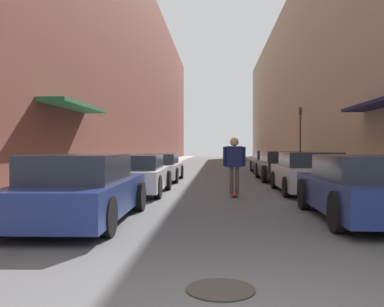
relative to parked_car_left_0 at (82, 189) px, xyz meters
name	(u,v)px	position (x,y,z in m)	size (l,w,h in m)	color
ground	(220,169)	(2.82, 21.52, -0.63)	(145.67, 145.67, 0.00)	#515154
curb_strip_left	(164,164)	(-1.86, 28.14, -0.57)	(1.80, 66.21, 0.12)	#A3A099
curb_strip_right	(275,164)	(7.50, 28.14, -0.57)	(1.80, 66.21, 0.12)	#A3A099
building_row_left	(131,80)	(-4.76, 28.14, 6.65)	(4.90, 66.21, 14.57)	brown
building_row_right	(310,83)	(10.40, 28.14, 6.27)	(4.90, 66.21, 13.80)	tan
parked_car_left_0	(82,189)	(0.00, 0.00, 0.00)	(1.91, 4.68, 1.31)	navy
parked_car_left_1	(136,175)	(0.10, 5.02, -0.04)	(1.89, 4.10, 1.22)	silver
parked_car_left_2	(159,168)	(0.09, 10.34, -0.06)	(1.92, 4.20, 1.18)	silver
parked_car_right_0	(362,188)	(5.49, 0.51, 0.00)	(1.89, 4.49, 1.29)	navy
parked_car_right_1	(308,173)	(5.52, 5.65, -0.01)	(1.95, 4.24, 1.30)	#B7B7BC
parked_car_right_2	(281,166)	(5.45, 10.91, 0.00)	(1.96, 4.74, 1.28)	#232326
parked_car_right_3	(269,162)	(5.61, 16.77, -0.02)	(1.91, 3.94, 1.26)	#515459
skateboarder	(234,160)	(3.13, 4.58, 0.44)	(0.67, 0.78, 1.74)	#B2231E
manhole_cover	(221,289)	(2.66, -3.83, -0.62)	(0.70, 0.70, 0.02)	#332D28
traffic_light	(300,132)	(7.69, 18.25, 1.80)	(0.16, 0.22, 3.77)	#2D2D2D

